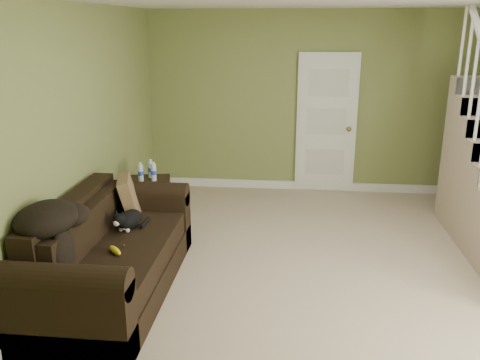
% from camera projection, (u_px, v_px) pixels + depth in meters
% --- Properties ---
extents(floor, '(5.00, 5.50, 0.01)m').
position_uv_depth(floor, '(326.00, 274.00, 5.08)').
color(floor, tan).
rests_on(floor, ground).
extents(wall_back, '(5.00, 0.04, 2.60)m').
position_uv_depth(wall_back, '(320.00, 103.00, 7.31)').
color(wall_back, olive).
rests_on(wall_back, floor).
extents(wall_front, '(5.00, 0.04, 2.60)m').
position_uv_depth(wall_front, '(380.00, 301.00, 2.08)').
color(wall_front, olive).
rests_on(wall_front, floor).
extents(wall_left, '(0.04, 5.50, 2.60)m').
position_uv_depth(wall_left, '(74.00, 141.00, 4.95)').
color(wall_left, olive).
rests_on(wall_left, floor).
extents(baseboard_back, '(5.00, 0.04, 0.12)m').
position_uv_depth(baseboard_back, '(316.00, 186.00, 7.64)').
color(baseboard_back, white).
rests_on(baseboard_back, floor).
extents(baseboard_left, '(0.04, 5.50, 0.12)m').
position_uv_depth(baseboard_left, '(88.00, 257.00, 5.31)').
color(baseboard_left, white).
rests_on(baseboard_left, floor).
extents(door, '(0.86, 0.12, 2.02)m').
position_uv_depth(door, '(326.00, 124.00, 7.34)').
color(door, white).
rests_on(door, floor).
extents(sofa, '(0.97, 2.24, 0.89)m').
position_uv_depth(sofa, '(109.00, 258.00, 4.66)').
color(sofa, black).
rests_on(sofa, floor).
extents(side_table, '(0.59, 0.59, 0.82)m').
position_uv_depth(side_table, '(150.00, 202.00, 6.21)').
color(side_table, black).
rests_on(side_table, floor).
extents(cat, '(0.27, 0.50, 0.24)m').
position_uv_depth(cat, '(129.00, 220.00, 4.92)').
color(cat, black).
rests_on(cat, sofa).
extents(banana, '(0.18, 0.18, 0.06)m').
position_uv_depth(banana, '(115.00, 250.00, 4.41)').
color(banana, yellow).
rests_on(banana, sofa).
extents(throw_pillow, '(0.33, 0.49, 0.46)m').
position_uv_depth(throw_pillow, '(130.00, 198.00, 5.23)').
color(throw_pillow, '#4C2F1E').
rests_on(throw_pillow, sofa).
extents(throw_blanket, '(0.50, 0.64, 0.25)m').
position_uv_depth(throw_blanket, '(47.00, 218.00, 4.02)').
color(throw_blanket, black).
rests_on(throw_blanket, sofa).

